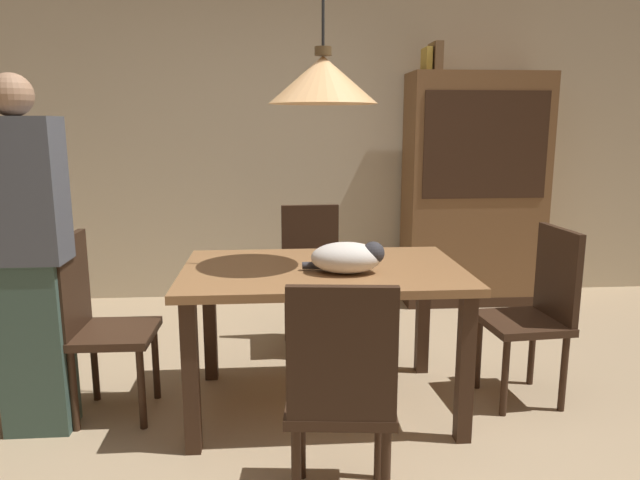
% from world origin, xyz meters
% --- Properties ---
extents(ground, '(10.00, 10.00, 0.00)m').
position_xyz_m(ground, '(0.00, 0.00, 0.00)').
color(ground, tan).
extents(back_wall, '(6.40, 0.10, 2.90)m').
position_xyz_m(back_wall, '(0.00, 2.65, 1.45)').
color(back_wall, beige).
rests_on(back_wall, ground).
extents(dining_table, '(1.40, 0.90, 0.75)m').
position_xyz_m(dining_table, '(0.00, 0.54, 0.65)').
color(dining_table, olive).
rests_on(dining_table, ground).
extents(chair_near_front, '(0.44, 0.44, 0.93)m').
position_xyz_m(chair_near_front, '(-0.01, -0.34, 0.51)').
color(chair_near_front, '#382316').
rests_on(chair_near_front, ground).
extents(chair_far_back, '(0.42, 0.42, 0.93)m').
position_xyz_m(chair_far_back, '(-0.00, 1.42, 0.51)').
color(chair_far_back, '#382316').
rests_on(chair_far_back, ground).
extents(chair_left_side, '(0.41, 0.41, 0.93)m').
position_xyz_m(chair_left_side, '(-1.13, 0.54, 0.51)').
color(chair_left_side, '#382316').
rests_on(chair_left_side, ground).
extents(chair_right_side, '(0.43, 0.43, 0.93)m').
position_xyz_m(chair_right_side, '(1.13, 0.55, 0.51)').
color(chair_right_side, '#382316').
rests_on(chair_right_side, ground).
extents(cat_sleeping, '(0.39, 0.25, 0.16)m').
position_xyz_m(cat_sleeping, '(0.11, 0.42, 0.83)').
color(cat_sleeping, silver).
rests_on(cat_sleeping, dining_table).
extents(pendant_lamp, '(0.52, 0.52, 1.30)m').
position_xyz_m(pendant_lamp, '(0.00, 0.54, 1.66)').
color(pendant_lamp, '#E0A86B').
extents(hutch_bookcase, '(1.12, 0.45, 1.85)m').
position_xyz_m(hutch_bookcase, '(1.38, 2.32, 0.89)').
color(hutch_bookcase, brown).
rests_on(hutch_bookcase, ground).
extents(book_yellow_short, '(0.04, 0.20, 0.18)m').
position_xyz_m(book_yellow_short, '(0.95, 2.32, 1.94)').
color(book_yellow_short, gold).
rests_on(book_yellow_short, hutch_bookcase).
extents(book_brown_thick, '(0.06, 0.24, 0.22)m').
position_xyz_m(book_brown_thick, '(1.02, 2.32, 1.96)').
color(book_brown_thick, brown).
rests_on(book_brown_thick, hutch_bookcase).
extents(person_standing, '(0.36, 0.22, 1.68)m').
position_xyz_m(person_standing, '(-1.37, 0.42, 0.85)').
color(person_standing, '#3D564C').
rests_on(person_standing, ground).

